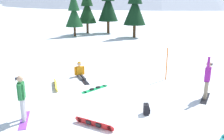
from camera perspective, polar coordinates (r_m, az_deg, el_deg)
ground_plane at (r=9.46m, az=1.41°, el=-12.47°), size 800.00×800.00×0.00m
snowboarder_foreground at (r=9.92m, az=-20.18°, el=-5.94°), size 1.03×1.46×1.82m
snowboarder_midground at (r=12.19m, az=21.24°, el=-1.87°), size 0.50×1.52×2.07m
snowboarder_background at (r=14.81m, az=-7.38°, el=-0.48°), size 1.45×1.60×0.92m
loose_snowboard_near_left at (r=9.24m, az=-4.24°, el=-12.31°), size 1.68×0.40×0.27m
loose_snowboard_near_right at (r=12.86m, az=-3.98°, el=-4.38°), size 1.00×1.63×0.09m
loose_snowboard_far_spare at (r=13.49m, az=-12.94°, el=-3.31°), size 1.11×1.58×0.24m
backpack_black at (r=10.22m, az=7.97°, el=-9.00°), size 0.33×0.37×0.47m
trail_marker_pole at (r=14.43m, az=12.57°, el=1.39°), size 0.06×0.06×1.88m
pine_tree_tall at (r=31.01m, az=-8.82°, el=13.19°), size 2.19×2.19×5.46m
pine_tree_slender at (r=29.81m, az=5.34°, el=14.70°), size 2.63×2.63×6.90m
pine_tree_twin at (r=33.53m, az=-5.83°, el=14.29°), size 2.47×2.47×6.29m
pine_tree_broad at (r=33.48m, az=-0.91°, el=15.40°), size 2.63×2.63×7.40m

